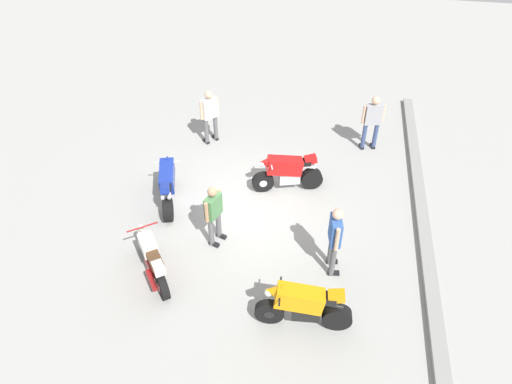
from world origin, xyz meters
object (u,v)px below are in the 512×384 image
object	(u,v)px
motorcycle_red_sportbike	(287,172)
person_in_gray_shirt	(372,119)
motorcycle_orange_sportbike	(303,305)
person_in_green_shirt	(214,212)
motorcycle_cream_vintage	(152,260)
person_in_white_shirt	(210,113)
person_in_blue_shirt	(335,236)
motorcycle_blue_sportbike	(168,184)

from	to	relation	value
motorcycle_red_sportbike	person_in_gray_shirt	world-z (taller)	person_in_gray_shirt
motorcycle_orange_sportbike	person_in_green_shirt	bearing A→B (deg)	-45.88
motorcycle_orange_sportbike	motorcycle_cream_vintage	distance (m)	3.47
motorcycle_cream_vintage	person_in_gray_shirt	world-z (taller)	person_in_gray_shirt
person_in_gray_shirt	motorcycle_red_sportbike	bearing A→B (deg)	123.32
motorcycle_orange_sportbike	person_in_white_shirt	world-z (taller)	person_in_white_shirt
motorcycle_red_sportbike	person_in_green_shirt	world-z (taller)	person_in_green_shirt
motorcycle_orange_sportbike	person_in_white_shirt	bearing A→B (deg)	-65.62
motorcycle_orange_sportbike	motorcycle_cream_vintage	xyz separation A→B (m)	(-0.66, -3.40, -0.11)
motorcycle_orange_sportbike	person_in_blue_shirt	world-z (taller)	person_in_blue_shirt
person_in_green_shirt	person_in_white_shirt	bearing A→B (deg)	124.72
person_in_gray_shirt	motorcycle_orange_sportbike	bearing A→B (deg)	154.06
motorcycle_blue_sportbike	person_in_blue_shirt	world-z (taller)	person_in_blue_shirt
motorcycle_orange_sportbike	person_in_gray_shirt	xyz separation A→B (m)	(-6.81, 1.28, 0.44)
motorcycle_red_sportbike	person_in_white_shirt	bearing A→B (deg)	-53.67
person_in_green_shirt	person_in_white_shirt	xyz separation A→B (m)	(-4.29, -1.27, 0.10)
person_in_blue_shirt	person_in_green_shirt	size ratio (longest dim) A/B	1.09
motorcycle_orange_sportbike	person_in_gray_shirt	size ratio (longest dim) A/B	1.10
motorcycle_red_sportbike	motorcycle_blue_sportbike	bearing A→B (deg)	3.47
person_in_blue_shirt	person_in_gray_shirt	world-z (taller)	person_in_gray_shirt
motorcycle_red_sportbike	person_in_white_shirt	size ratio (longest dim) A/B	1.09
motorcycle_red_sportbike	person_in_green_shirt	xyz separation A→B (m)	(2.33, -1.41, 0.33)
motorcycle_orange_sportbike	motorcycle_red_sportbike	distance (m)	4.41
motorcycle_red_sportbike	person_in_gray_shirt	bearing A→B (deg)	-148.94
person_in_blue_shirt	person_in_gray_shirt	distance (m)	5.27
motorcycle_cream_vintage	person_in_green_shirt	distance (m)	1.75
motorcycle_cream_vintage	person_in_blue_shirt	distance (m)	4.02
motorcycle_cream_vintage	person_in_gray_shirt	size ratio (longest dim) A/B	0.92
person_in_blue_shirt	person_in_gray_shirt	size ratio (longest dim) A/B	1.00
person_in_blue_shirt	person_in_green_shirt	distance (m)	2.83
motorcycle_orange_sportbike	motorcycle_blue_sportbike	xyz separation A→B (m)	(-3.17, -3.91, 0.00)
motorcycle_orange_sportbike	person_in_green_shirt	size ratio (longest dim) A/B	1.20
motorcycle_blue_sportbike	motorcycle_cream_vintage	xyz separation A→B (m)	(2.50, 0.51, -0.11)
motorcycle_blue_sportbike	motorcycle_red_sportbike	world-z (taller)	same
motorcycle_red_sportbike	person_in_blue_shirt	size ratio (longest dim) A/B	1.08
motorcycle_blue_sportbike	person_in_gray_shirt	bearing A→B (deg)	-71.64
motorcycle_orange_sportbike	motorcycle_blue_sportbike	world-z (taller)	same
person_in_gray_shirt	motorcycle_blue_sportbike	bearing A→B (deg)	109.80
motorcycle_orange_sportbike	motorcycle_cream_vintage	size ratio (longest dim) A/B	1.19
person_in_green_shirt	motorcycle_orange_sportbike	bearing A→B (deg)	-22.16
motorcycle_cream_vintage	person_in_white_shirt	bearing A→B (deg)	-35.35
motorcycle_orange_sportbike	person_in_gray_shirt	world-z (taller)	person_in_gray_shirt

